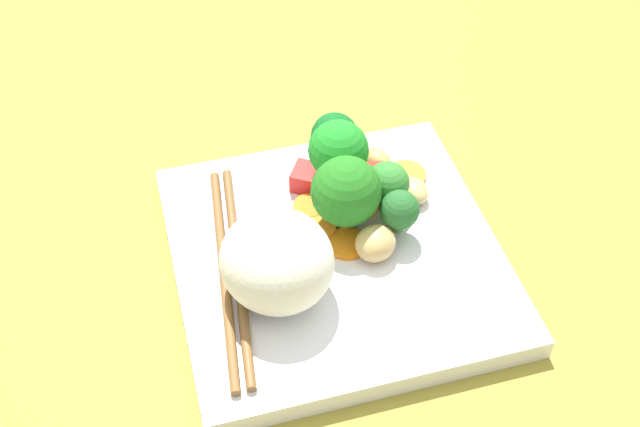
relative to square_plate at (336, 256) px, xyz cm
name	(u,v)px	position (x,y,z in cm)	size (l,w,h in cm)	color
ground_plane	(335,272)	(0.00, 0.00, -1.91)	(110.00, 110.00, 2.00)	olive
square_plate	(336,256)	(0.00, 0.00, 0.00)	(23.93, 23.93, 1.81)	white
rice_mound	(277,261)	(2.66, -5.14, 4.30)	(8.08, 7.75, 6.79)	white
broccoli_floret_0	(346,192)	(-1.92, 1.35, 4.63)	(5.27, 5.27, 6.54)	#75C04C
broccoli_floret_1	(334,139)	(-8.19, 2.47, 4.24)	(3.80, 3.80, 5.58)	#62983A
broccoli_floret_2	(387,184)	(-3.00, 5.07, 3.37)	(3.38, 3.38, 4.31)	#62B14C
broccoli_floret_3	(398,207)	(-0.41, 4.91, 3.50)	(2.96, 2.96, 4.19)	#60973D
broccoli_floret_4	(338,152)	(-5.86, 2.04, 4.99)	(4.69, 4.69, 6.64)	#65A84A
carrot_slice_0	(406,175)	(-5.67, 7.86, 1.11)	(3.19, 3.19, 0.40)	orange
carrot_slice_1	(310,208)	(-4.34, -0.74, 1.23)	(2.58, 2.58, 0.65)	orange
carrot_slice_2	(319,229)	(-2.00, -0.73, 1.22)	(2.63, 2.63, 0.62)	orange
carrot_slice_3	(348,247)	(0.29, 0.89, 1.13)	(3.00, 3.00, 0.45)	orange
carrot_slice_4	(359,203)	(-3.69, 3.12, 1.22)	(3.16, 3.16, 0.63)	orange
pepper_chunk_0	(372,179)	(-5.21, 4.67, 1.98)	(2.08, 1.85, 2.14)	red
pepper_chunk_1	(311,178)	(-6.95, 0.15, 1.78)	(2.36, 2.57, 1.74)	red
chicken_piece_0	(414,191)	(-3.28, 7.48, 1.69)	(2.81, 2.16, 1.57)	tan
chicken_piece_1	(376,243)	(1.39, 2.58, 2.14)	(3.19, 2.89, 2.48)	tan
chicken_piece_3	(377,160)	(-7.41, 5.92, 1.76)	(2.65, 1.90, 1.71)	tan
chopstick_pair	(231,271)	(0.14, -8.00, 1.26)	(20.32, 4.60, 0.72)	brown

